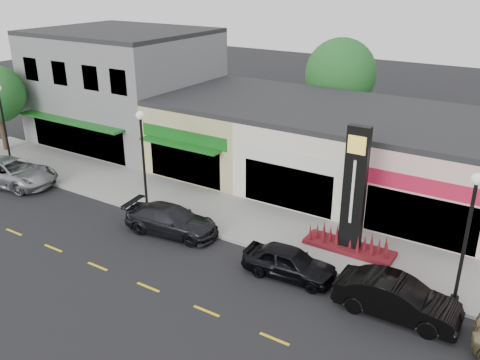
{
  "coord_description": "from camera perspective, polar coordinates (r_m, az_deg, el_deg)",
  "views": [
    {
      "loc": [
        9.81,
        -16.01,
        12.21
      ],
      "look_at": [
        -2.91,
        4.0,
        2.43
      ],
      "focal_mm": 38.0,
      "sensor_mm": 36.0,
      "label": 1
    }
  ],
  "objects": [
    {
      "name": "building_grey_2story",
      "position": [
        39.92,
        -12.83,
        10.22
      ],
      "size": [
        12.0,
        10.95,
        8.3
      ],
      "color": "slate",
      "rests_on": "ground"
    },
    {
      "name": "car_silver_suv",
      "position": [
        34.08,
        -24.22,
        0.82
      ],
      "size": [
        3.61,
        6.17,
        1.61
      ],
      "primitive_type": "imported",
      "rotation": [
        0.0,
        0.0,
        1.74
      ],
      "color": "#94969B",
      "rests_on": "ground"
    },
    {
      "name": "sidewalk",
      "position": [
        25.65,
        5.95,
        -5.94
      ],
      "size": [
        52.0,
        4.3,
        0.15
      ],
      "primitive_type": "cube",
      "color": "gray",
      "rests_on": "ground"
    },
    {
      "name": "shop_beige",
      "position": [
        34.44,
        -1.2,
        5.87
      ],
      "size": [
        7.0,
        10.85,
        4.8
      ],
      "color": "#C9BD81",
      "rests_on": "ground"
    },
    {
      "name": "shop_pink_w",
      "position": [
        29.5,
        22.12,
        1.28
      ],
      "size": [
        7.0,
        10.01,
        4.8
      ],
      "color": "beige",
      "rests_on": "ground"
    },
    {
      "name": "ground",
      "position": [
        22.39,
        0.81,
        -10.62
      ],
      "size": [
        120.0,
        120.0,
        0.0
      ],
      "primitive_type": "plane",
      "color": "black",
      "rests_on": "ground"
    },
    {
      "name": "car_dark_sedan",
      "position": [
        25.6,
        -7.69,
        -4.5
      ],
      "size": [
        2.64,
        5.1,
        1.41
      ],
      "primitive_type": "imported",
      "rotation": [
        0.0,
        0.0,
        1.71
      ],
      "color": "black",
      "rests_on": "ground"
    },
    {
      "name": "lamp_east_near",
      "position": [
        20.55,
        24.23,
        -4.87
      ],
      "size": [
        0.44,
        0.44,
        5.47
      ],
      "color": "black",
      "rests_on": "sidewalk"
    },
    {
      "name": "car_black_sedan",
      "position": [
        22.05,
        5.55,
        -9.18
      ],
      "size": [
        1.9,
        4.17,
        1.39
      ],
      "primitive_type": "imported",
      "rotation": [
        0.0,
        0.0,
        1.64
      ],
      "color": "black",
      "rests_on": "ground"
    },
    {
      "name": "curb",
      "position": [
        23.9,
        3.48,
        -8.13
      ],
      "size": [
        52.0,
        0.2,
        0.15
      ],
      "primitive_type": "cube",
      "color": "gray",
      "rests_on": "ground"
    },
    {
      "name": "shop_cream",
      "position": [
        31.29,
        9.58,
        3.83
      ],
      "size": [
        7.0,
        10.01,
        4.8
      ],
      "color": "beige",
      "rests_on": "ground"
    },
    {
      "name": "tree_rear_west",
      "position": [
        38.73,
        11.24,
        11.61
      ],
      "size": [
        5.2,
        5.2,
        7.83
      ],
      "color": "#382619",
      "rests_on": "ground"
    },
    {
      "name": "lamp_west_far",
      "position": [
        36.16,
        -25.07,
        6.33
      ],
      "size": [
        0.44,
        0.44,
        5.47
      ],
      "color": "black",
      "rests_on": "sidewalk"
    },
    {
      "name": "pylon_sign",
      "position": [
        23.52,
        12.52,
        -3.13
      ],
      "size": [
        4.2,
        1.3,
        6.0
      ],
      "color": "#55110E",
      "rests_on": "sidewalk"
    },
    {
      "name": "lamp_west_near",
      "position": [
        27.13,
        -10.86,
        3.23
      ],
      "size": [
        0.44,
        0.44,
        5.47
      ],
      "color": "black",
      "rests_on": "sidewalk"
    },
    {
      "name": "car_black_conv",
      "position": [
        20.54,
        17.23,
        -12.57
      ],
      "size": [
        1.7,
        4.7,
        1.54
      ],
      "primitive_type": "imported",
      "rotation": [
        0.0,
        0.0,
        1.59
      ],
      "color": "black",
      "rests_on": "ground"
    }
  ]
}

